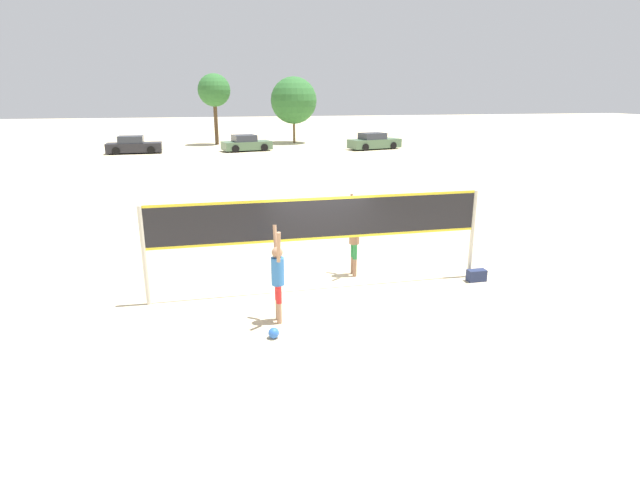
# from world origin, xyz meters

# --- Properties ---
(ground_plane) EXTENTS (200.00, 200.00, 0.00)m
(ground_plane) POSITION_xyz_m (0.00, 0.00, 0.00)
(ground_plane) COLOR beige
(volleyball_net) EXTENTS (8.46, 0.11, 2.39)m
(volleyball_net) POSITION_xyz_m (0.00, 0.00, 1.73)
(volleyball_net) COLOR beige
(volleyball_net) RESTS_ON ground_plane
(player_spiker) EXTENTS (0.28, 0.70, 2.12)m
(player_spiker) POSITION_xyz_m (-1.30, -1.62, 1.12)
(player_spiker) COLOR tan
(player_spiker) RESTS_ON ground_plane
(player_blocker) EXTENTS (0.28, 0.72, 2.23)m
(player_blocker) POSITION_xyz_m (1.14, 0.82, 1.18)
(player_blocker) COLOR #8C664C
(player_blocker) RESTS_ON ground_plane
(volleyball) EXTENTS (0.23, 0.23, 0.23)m
(volleyball) POSITION_xyz_m (-1.52, -2.37, 0.11)
(volleyball) COLOR blue
(volleyball) RESTS_ON ground_plane
(gear_bag) EXTENTS (0.50, 0.24, 0.31)m
(gear_bag) POSITION_xyz_m (4.20, -0.36, 0.16)
(gear_bag) COLOR navy
(gear_bag) RESTS_ON ground_plane
(parked_car_near) EXTENTS (4.45, 2.72, 1.39)m
(parked_car_near) POSITION_xyz_m (0.90, 32.69, 0.62)
(parked_car_near) COLOR #4C6B4C
(parked_car_near) RESTS_ON ground_plane
(parked_car_mid) EXTENTS (5.00, 2.81, 1.46)m
(parked_car_mid) POSITION_xyz_m (12.21, 31.54, 0.65)
(parked_car_mid) COLOR #4C6B4C
(parked_car_mid) RESTS_ON ground_plane
(parked_car_far) EXTENTS (4.43, 2.00, 1.44)m
(parked_car_far) POSITION_xyz_m (-8.41, 32.95, 0.64)
(parked_car_far) COLOR #232328
(parked_car_far) RESTS_ON ground_plane
(tree_left_cluster) EXTENTS (4.57, 4.57, 6.45)m
(tree_left_cluster) POSITION_xyz_m (6.28, 39.09, 4.16)
(tree_left_cluster) COLOR brown
(tree_left_cluster) RESTS_ON ground_plane
(tree_right_cluster) EXTENTS (3.08, 3.08, 6.67)m
(tree_right_cluster) POSITION_xyz_m (-1.41, 39.10, 5.08)
(tree_right_cluster) COLOR #4C3823
(tree_right_cluster) RESTS_ON ground_plane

